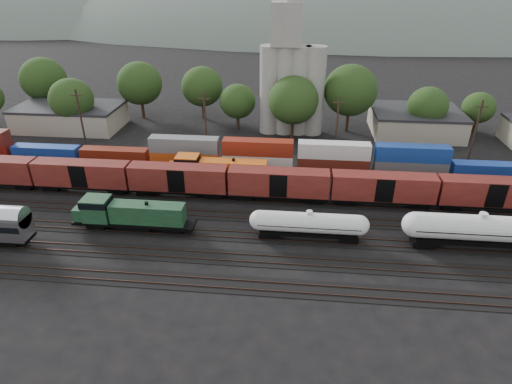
# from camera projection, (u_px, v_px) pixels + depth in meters

# --- Properties ---
(ground) EXTENTS (600.00, 600.00, 0.00)m
(ground) POSITION_uv_depth(u_px,v_px,m) (259.00, 217.00, 61.53)
(ground) COLOR black
(tracks) EXTENTS (180.00, 33.20, 0.20)m
(tracks) POSITION_uv_depth(u_px,v_px,m) (259.00, 217.00, 61.51)
(tracks) COLOR black
(tracks) RESTS_ON ground
(green_locomotive) EXTENTS (16.62, 2.93, 4.40)m
(green_locomotive) POSITION_uv_depth(u_px,v_px,m) (127.00, 214.00, 57.48)
(green_locomotive) COLOR black
(green_locomotive) RESTS_ON ground
(tank_car_a) EXTENTS (15.48, 2.77, 4.06)m
(tank_car_a) POSITION_uv_depth(u_px,v_px,m) (309.00, 224.00, 55.39)
(tank_car_a) COLOR silver
(tank_car_a) RESTS_ON ground
(tank_car_b) EXTENTS (19.01, 3.40, 4.98)m
(tank_car_b) POSITION_uv_depth(u_px,v_px,m) (479.00, 229.00, 53.29)
(tank_car_b) COLOR silver
(tank_car_b) RESTS_ON ground
(orange_locomotive) EXTENTS (18.06, 3.01, 4.52)m
(orange_locomotive) POSITION_uv_depth(u_px,v_px,m) (215.00, 169.00, 69.82)
(orange_locomotive) COLOR black
(orange_locomotive) RESTS_ON ground
(boxcar_string) EXTENTS (184.40, 2.90, 4.20)m
(boxcar_string) POSITION_uv_depth(u_px,v_px,m) (330.00, 185.00, 63.56)
(boxcar_string) COLOR black
(boxcar_string) RESTS_ON ground
(container_wall) EXTENTS (164.37, 2.60, 5.80)m
(container_wall) POSITION_uv_depth(u_px,v_px,m) (229.00, 156.00, 73.95)
(container_wall) COLOR black
(container_wall) RESTS_ON ground
(grain_silo) EXTENTS (13.40, 5.00, 29.00)m
(grain_silo) POSITION_uv_depth(u_px,v_px,m) (291.00, 80.00, 87.58)
(grain_silo) COLOR gray
(grain_silo) RESTS_ON ground
(industrial_sheds) EXTENTS (119.38, 17.26, 5.10)m
(industrial_sheds) POSITION_uv_depth(u_px,v_px,m) (305.00, 122.00, 90.72)
(industrial_sheds) COLOR #9E937F
(industrial_sheds) RESTS_ON ground
(tree_band) EXTENTS (167.45, 21.44, 14.26)m
(tree_band) POSITION_uv_depth(u_px,v_px,m) (256.00, 94.00, 91.52)
(tree_band) COLOR black
(tree_band) RESTS_ON ground
(utility_poles) EXTENTS (122.20, 0.36, 12.00)m
(utility_poles) POSITION_uv_depth(u_px,v_px,m) (270.00, 125.00, 77.94)
(utility_poles) COLOR black
(utility_poles) RESTS_ON ground
(distant_hills) EXTENTS (860.00, 286.00, 130.00)m
(distant_hills) POSITION_uv_depth(u_px,v_px,m) (328.00, 51.00, 297.50)
(distant_hills) COLOR #59665B
(distant_hills) RESTS_ON ground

